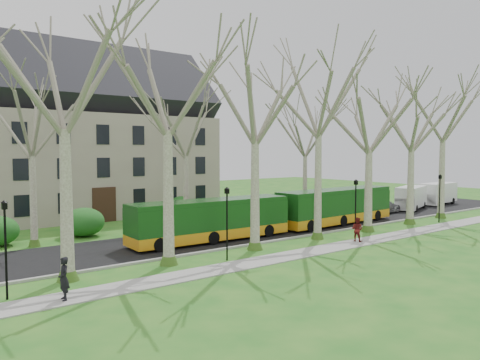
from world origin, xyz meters
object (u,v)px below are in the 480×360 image
sedan (383,206)px  van_a (411,198)px  van_b (438,194)px  pedestrian_a (64,279)px  pedestrian_b (357,229)px  bus_lead (212,220)px  bus_follow (336,206)px

sedan → van_a: (5.28, 0.04, 0.53)m
van_b → pedestrian_a: size_ratio=3.15×
sedan → van_a: size_ratio=0.87×
van_b → pedestrian_a: van_b is taller
pedestrian_a → pedestrian_b: 20.76m
bus_lead → sedan: 22.42m
bus_lead → van_b: bearing=5.3°
van_a → pedestrian_b: van_a is taller
pedestrian_a → van_b: bearing=104.1°
bus_lead → pedestrian_a: (-12.61, -7.07, -0.60)m
van_b → pedestrian_a: (-47.00, -9.07, -0.35)m
bus_follow → van_a: bearing=4.1°
sedan → bus_follow: bearing=90.6°
pedestrian_a → bus_follow: bearing=107.9°
van_b → pedestrian_b: size_ratio=3.45×
bus_follow → van_b: bus_follow is taller
pedestrian_b → bus_follow: bearing=-51.3°
bus_follow → bus_lead: bearing=176.1°
bus_lead → sedan: bus_lead is taller
van_b → bus_follow: bearing=-179.0°
bus_follow → sedan: size_ratio=2.54×
van_b → sedan: bearing=177.9°
bus_follow → pedestrian_b: bearing=-131.4°
bus_follow → van_b: 21.38m
van_a → bus_lead: bearing=164.3°
bus_lead → van_b: bus_lead is taller
bus_follow → sedan: bearing=7.7°
sedan → van_b: size_ratio=0.85×
van_a → pedestrian_a: bearing=173.3°
bus_follow → van_a: bus_follow is taller
sedan → pedestrian_b: (-14.22, -7.86, 0.13)m
sedan → pedestrian_b: size_ratio=2.93×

